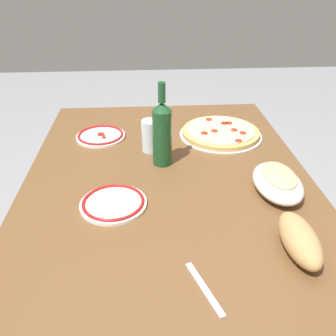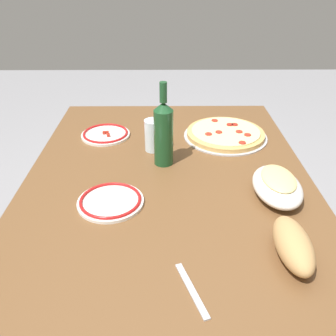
% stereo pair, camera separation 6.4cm
% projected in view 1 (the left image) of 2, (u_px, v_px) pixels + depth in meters
% --- Properties ---
extents(ground_plane, '(8.00, 8.00, 0.00)m').
position_uv_depth(ground_plane, '(168.00, 312.00, 1.65)').
color(ground_plane, gray).
rests_on(ground_plane, ground).
extents(dining_table, '(1.35, 1.00, 0.73)m').
position_uv_depth(dining_table, '(168.00, 200.00, 1.33)').
color(dining_table, brown).
rests_on(dining_table, ground).
extents(pepperoni_pizza, '(0.35, 0.35, 0.03)m').
position_uv_depth(pepperoni_pizza, '(221.00, 133.00, 1.55)').
color(pepperoni_pizza, '#B7B7BC').
rests_on(pepperoni_pizza, dining_table).
extents(baked_pasta_dish, '(0.24, 0.15, 0.08)m').
position_uv_depth(baked_pasta_dish, '(278.00, 181.00, 1.17)').
color(baked_pasta_dish, white).
rests_on(baked_pasta_dish, dining_table).
extents(wine_bottle, '(0.07, 0.07, 0.31)m').
position_uv_depth(wine_bottle, '(162.00, 133.00, 1.29)').
color(wine_bottle, '#194723').
rests_on(wine_bottle, dining_table).
extents(water_glass, '(0.07, 0.07, 0.13)m').
position_uv_depth(water_glass, '(150.00, 136.00, 1.41)').
color(water_glass, silver).
rests_on(water_glass, dining_table).
extents(side_plate_near, '(0.21, 0.21, 0.02)m').
position_uv_depth(side_plate_near, '(101.00, 136.00, 1.53)').
color(side_plate_near, white).
rests_on(side_plate_near, dining_table).
extents(side_plate_far, '(0.21, 0.21, 0.02)m').
position_uv_depth(side_plate_far, '(113.00, 203.00, 1.12)').
color(side_plate_far, white).
rests_on(side_plate_far, dining_table).
extents(bread_loaf, '(0.21, 0.09, 0.08)m').
position_uv_depth(bread_loaf, '(300.00, 239.00, 0.93)').
color(bread_loaf, tan).
rests_on(bread_loaf, dining_table).
extents(fork_right, '(0.17, 0.07, 0.00)m').
position_uv_depth(fork_right, '(204.00, 289.00, 0.84)').
color(fork_right, '#B7B7BC').
rests_on(fork_right, dining_table).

